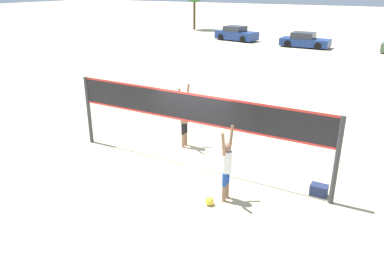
{
  "coord_description": "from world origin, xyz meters",
  "views": [
    {
      "loc": [
        5.17,
        -9.31,
        5.47
      ],
      "look_at": [
        0.0,
        0.0,
        1.35
      ],
      "focal_mm": 35.0,
      "sensor_mm": 36.0,
      "label": 1
    }
  ],
  "objects_px": {
    "gear_bag": "(319,190)",
    "player_spiker": "(226,164)",
    "parked_car_far": "(305,41)",
    "volleyball_net": "(192,116)",
    "volleyball": "(209,201)",
    "player_blocker": "(184,115)",
    "parked_car_near": "(236,34)"
  },
  "relations": [
    {
      "from": "volleyball_net",
      "to": "player_blocker",
      "type": "distance_m",
      "value": 1.79
    },
    {
      "from": "player_blocker",
      "to": "parked_car_far",
      "type": "xyz_separation_m",
      "value": [
        -1.64,
        24.74,
        -0.59
      ]
    },
    {
      "from": "volleyball",
      "to": "parked_car_near",
      "type": "distance_m",
      "value": 30.93
    },
    {
      "from": "player_spiker",
      "to": "parked_car_far",
      "type": "xyz_separation_m",
      "value": [
        -4.39,
        27.28,
        -0.48
      ]
    },
    {
      "from": "player_spiker",
      "to": "parked_car_near",
      "type": "xyz_separation_m",
      "value": [
        -11.58,
        28.32,
        -0.43
      ]
    },
    {
      "from": "parked_car_near",
      "to": "gear_bag",
      "type": "bearing_deg",
      "value": -53.14
    },
    {
      "from": "player_spiker",
      "to": "parked_car_far",
      "type": "bearing_deg",
      "value": 9.15
    },
    {
      "from": "player_blocker",
      "to": "parked_car_near",
      "type": "bearing_deg",
      "value": -161.09
    },
    {
      "from": "parked_car_near",
      "to": "parked_car_far",
      "type": "height_order",
      "value": "parked_car_near"
    },
    {
      "from": "volleyball",
      "to": "parked_car_far",
      "type": "bearing_deg",
      "value": 98.5
    },
    {
      "from": "player_spiker",
      "to": "parked_car_far",
      "type": "relative_size",
      "value": 0.47
    },
    {
      "from": "player_blocker",
      "to": "volleyball",
      "type": "xyz_separation_m",
      "value": [
        2.5,
        -2.99,
        -1.07
      ]
    },
    {
      "from": "volleyball_net",
      "to": "player_spiker",
      "type": "relative_size",
      "value": 4.19
    },
    {
      "from": "volleyball_net",
      "to": "parked_car_near",
      "type": "xyz_separation_m",
      "value": [
        -9.88,
        27.12,
        -1.09
      ]
    },
    {
      "from": "player_blocker",
      "to": "player_spiker",
      "type": "bearing_deg",
      "value": 47.27
    },
    {
      "from": "player_blocker",
      "to": "gear_bag",
      "type": "height_order",
      "value": "player_blocker"
    },
    {
      "from": "parked_car_near",
      "to": "volleyball_net",
      "type": "bearing_deg",
      "value": -60.21
    },
    {
      "from": "volleyball_net",
      "to": "parked_car_far",
      "type": "bearing_deg",
      "value": 95.89
    },
    {
      "from": "volleyball",
      "to": "parked_car_near",
      "type": "xyz_separation_m",
      "value": [
        -11.33,
        28.78,
        0.53
      ]
    },
    {
      "from": "player_spiker",
      "to": "volleyball",
      "type": "height_order",
      "value": "player_spiker"
    },
    {
      "from": "volleyball_net",
      "to": "parked_car_far",
      "type": "distance_m",
      "value": 26.24
    },
    {
      "from": "player_spiker",
      "to": "parked_car_near",
      "type": "relative_size",
      "value": 0.46
    },
    {
      "from": "player_spiker",
      "to": "volleyball",
      "type": "relative_size",
      "value": 8.92
    },
    {
      "from": "volleyball",
      "to": "volleyball_net",
      "type": "bearing_deg",
      "value": 131.15
    },
    {
      "from": "gear_bag",
      "to": "player_spiker",
      "type": "bearing_deg",
      "value": -146.31
    },
    {
      "from": "parked_car_near",
      "to": "parked_car_far",
      "type": "xyz_separation_m",
      "value": [
        7.19,
        -1.04,
        -0.05
      ]
    },
    {
      "from": "player_blocker",
      "to": "parked_car_far",
      "type": "bearing_deg",
      "value": -176.2
    },
    {
      "from": "gear_bag",
      "to": "parked_car_far",
      "type": "distance_m",
      "value": 26.66
    },
    {
      "from": "player_blocker",
      "to": "volleyball",
      "type": "relative_size",
      "value": 9.73
    },
    {
      "from": "player_blocker",
      "to": "volleyball",
      "type": "bearing_deg",
      "value": 39.86
    },
    {
      "from": "volleyball_net",
      "to": "gear_bag",
      "type": "bearing_deg",
      "value": 3.51
    },
    {
      "from": "volleyball_net",
      "to": "parked_car_far",
      "type": "height_order",
      "value": "volleyball_net"
    }
  ]
}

